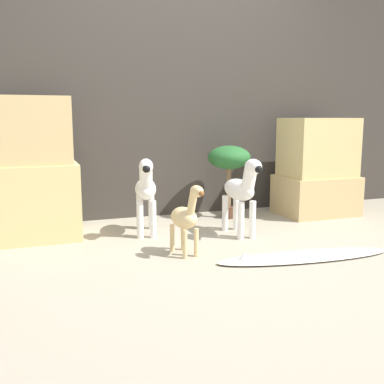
% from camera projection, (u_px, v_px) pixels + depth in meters
% --- Properties ---
extents(ground_plane, '(14.00, 14.00, 0.00)m').
position_uv_depth(ground_plane, '(231.00, 252.00, 3.09)').
color(ground_plane, '#9E937F').
extents(wall_back, '(6.40, 0.08, 2.20)m').
position_uv_depth(wall_back, '(172.00, 97.00, 4.15)').
color(wall_back, '#38332D').
rests_on(wall_back, ground_plane).
extents(rock_pillar_left, '(0.70, 0.52, 1.07)m').
position_uv_depth(rock_pillar_left, '(30.00, 173.00, 3.37)').
color(rock_pillar_left, '#D1B775').
rests_on(rock_pillar_left, ground_plane).
extents(rock_pillar_right, '(0.70, 0.52, 0.91)m').
position_uv_depth(rock_pillar_right, '(317.00, 169.00, 4.24)').
color(rock_pillar_right, tan).
rests_on(rock_pillar_right, ground_plane).
extents(zebra_right, '(0.17, 0.55, 0.62)m').
position_uv_depth(zebra_right, '(242.00, 190.00, 3.46)').
color(zebra_right, white).
rests_on(zebra_right, ground_plane).
extents(zebra_left, '(0.25, 0.55, 0.62)m').
position_uv_depth(zebra_left, '(146.00, 189.00, 3.49)').
color(zebra_left, white).
rests_on(zebra_left, ground_plane).
extents(giraffe_figurine, '(0.19, 0.37, 0.49)m').
position_uv_depth(giraffe_figurine, '(186.00, 217.00, 2.99)').
color(giraffe_figurine, '#E0C184').
rests_on(giraffe_figurine, ground_plane).
extents(potted_palm_front, '(0.39, 0.39, 0.67)m').
position_uv_depth(potted_palm_front, '(229.00, 160.00, 4.06)').
color(potted_palm_front, '#513323').
rests_on(potted_palm_front, ground_plane).
extents(surfboard, '(1.24, 0.38, 0.07)m').
position_uv_depth(surfboard, '(303.00, 256.00, 2.95)').
color(surfboard, silver).
rests_on(surfboard, ground_plane).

